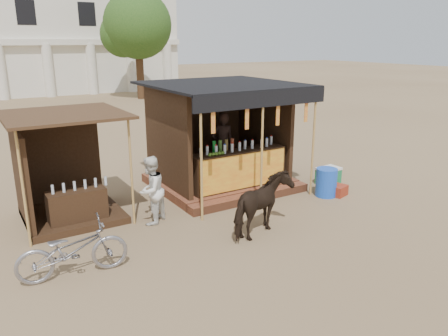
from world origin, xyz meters
name	(u,v)px	position (x,y,z in m)	size (l,w,h in m)	color
ground	(266,240)	(0.00, 0.00, 0.00)	(120.00, 120.00, 0.00)	#846B4C
main_stall	(222,149)	(1.01, 3.36, 1.03)	(3.60, 3.61, 2.78)	brown
secondary_stall	(61,182)	(-3.17, 3.24, 0.85)	(2.40, 2.40, 2.38)	#342113
cow	(263,206)	(0.08, 0.25, 0.63)	(0.68, 1.50, 1.26)	black
motorbike	(72,250)	(-3.59, 0.60, 0.48)	(0.63, 1.82, 0.96)	gray
bystander	(151,190)	(-1.60, 2.00, 0.75)	(0.73, 0.57, 1.49)	white
blue_barrel	(326,182)	(2.86, 1.27, 0.36)	(0.53, 0.53, 0.72)	blue
red_crate	(337,190)	(3.14, 1.16, 0.13)	(0.45, 0.44, 0.27)	maroon
cooler	(328,176)	(3.62, 1.96, 0.23)	(0.66, 0.47, 0.46)	#19703F
tree	(134,27)	(5.81, 22.14, 4.63)	(4.50, 4.40, 7.00)	#382314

